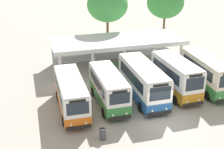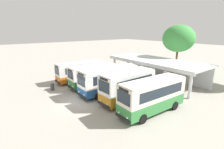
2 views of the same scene
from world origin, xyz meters
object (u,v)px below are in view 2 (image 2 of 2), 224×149
(city_bus_second_in_row, at_px, (93,75))
(city_bus_fifth_blue, at_px, (153,95))
(city_bus_middle_cream, at_px, (109,79))
(waiting_chair_fifth_seat, at_px, (157,81))
(waiting_chair_second_from_end, at_px, (146,78))
(waiting_chair_fourth_seat, at_px, (153,79))
(waiting_chair_end_by_column, at_px, (143,77))
(city_bus_nearest_orange, at_px, (80,71))
(waiting_chair_middle_seat, at_px, (150,79))
(city_bus_fourth_amber, at_px, (128,85))
(litter_bin_apron, at_px, (52,87))

(city_bus_second_in_row, bearing_deg, city_bus_fifth_blue, 2.85)
(city_bus_second_in_row, bearing_deg, city_bus_middle_cream, 6.09)
(waiting_chair_fifth_seat, bearing_deg, city_bus_second_in_row, -121.06)
(waiting_chair_second_from_end, bearing_deg, waiting_chair_fourth_seat, 5.30)
(waiting_chair_end_by_column, distance_m, waiting_chair_fifth_seat, 2.75)
(city_bus_nearest_orange, height_order, waiting_chair_second_from_end, city_bus_nearest_orange)
(waiting_chair_middle_seat, bearing_deg, city_bus_nearest_orange, -130.01)
(waiting_chair_second_from_end, bearing_deg, city_bus_fourth_amber, -62.35)
(city_bus_fifth_blue, xyz_separation_m, waiting_chair_fifth_seat, (-5.39, 7.66, -1.32))
(waiting_chair_end_by_column, bearing_deg, city_bus_fifth_blue, -42.87)
(city_bus_second_in_row, distance_m, city_bus_fifth_blue, 10.33)
(city_bus_middle_cream, bearing_deg, city_bus_fourth_amber, 0.71)
(city_bus_second_in_row, xyz_separation_m, litter_bin_apron, (-1.92, -5.22, -1.27))
(city_bus_nearest_orange, xyz_separation_m, waiting_chair_end_by_column, (5.61, 8.24, -1.17))
(city_bus_middle_cream, height_order, waiting_chair_second_from_end, city_bus_middle_cream)
(city_bus_middle_cream, height_order, waiting_chair_middle_seat, city_bus_middle_cream)
(city_bus_middle_cream, xyz_separation_m, waiting_chair_end_by_column, (-1.27, 7.70, -1.32))
(city_bus_fourth_amber, height_order, city_bus_fifth_blue, city_bus_fourth_amber)
(waiting_chair_end_by_column, relative_size, litter_bin_apron, 0.96)
(city_bus_nearest_orange, relative_size, waiting_chair_middle_seat, 8.84)
(city_bus_nearest_orange, height_order, waiting_chair_middle_seat, city_bus_nearest_orange)
(city_bus_fourth_amber, xyz_separation_m, city_bus_fifth_blue, (3.44, 0.10, -0.07))
(city_bus_middle_cream, distance_m, waiting_chair_end_by_column, 7.92)
(city_bus_fifth_blue, xyz_separation_m, waiting_chair_end_by_column, (-8.14, 7.56, -1.32))
(city_bus_second_in_row, xyz_separation_m, city_bus_fifth_blue, (10.31, 0.51, 0.12))
(waiting_chair_fifth_seat, distance_m, litter_bin_apron, 15.04)
(waiting_chair_fourth_seat, bearing_deg, city_bus_second_in_row, -117.30)
(city_bus_middle_cream, xyz_separation_m, waiting_chair_fifth_seat, (1.48, 7.81, -1.32))
(city_bus_middle_cream, height_order, waiting_chair_end_by_column, city_bus_middle_cream)
(city_bus_nearest_orange, relative_size, waiting_chair_second_from_end, 8.84)
(city_bus_fourth_amber, xyz_separation_m, waiting_chair_end_by_column, (-4.71, 7.66, -1.39))
(city_bus_fifth_blue, relative_size, waiting_chair_second_from_end, 8.76)
(waiting_chair_fourth_seat, bearing_deg, waiting_chair_middle_seat, -175.96)
(waiting_chair_fifth_seat, bearing_deg, waiting_chair_second_from_end, -177.34)
(waiting_chair_end_by_column, xyz_separation_m, waiting_chair_fifth_seat, (2.75, 0.10, 0.00))
(waiting_chair_end_by_column, bearing_deg, waiting_chair_fifth_seat, 2.10)
(waiting_chair_middle_seat, bearing_deg, waiting_chair_second_from_end, -173.45)
(city_bus_fourth_amber, xyz_separation_m, waiting_chair_middle_seat, (-3.33, 7.75, -1.39))
(litter_bin_apron, bearing_deg, waiting_chair_second_from_end, 70.24)
(city_bus_fifth_blue, bearing_deg, litter_bin_apron, -154.89)
(waiting_chair_middle_seat, distance_m, waiting_chair_fifth_seat, 1.38)
(city_bus_second_in_row, relative_size, waiting_chair_second_from_end, 8.04)
(waiting_chair_end_by_column, distance_m, waiting_chair_fourth_seat, 2.07)
(waiting_chair_fourth_seat, bearing_deg, city_bus_fourth_amber, -71.28)
(waiting_chair_fourth_seat, bearing_deg, waiting_chair_fifth_seat, -2.65)
(city_bus_middle_cream, bearing_deg, litter_bin_apron, -133.80)
(waiting_chair_end_by_column, height_order, waiting_chair_fourth_seat, same)
(city_bus_second_in_row, distance_m, city_bus_middle_cream, 3.46)
(waiting_chair_end_by_column, bearing_deg, litter_bin_apron, -107.10)
(waiting_chair_middle_seat, relative_size, litter_bin_apron, 0.96)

